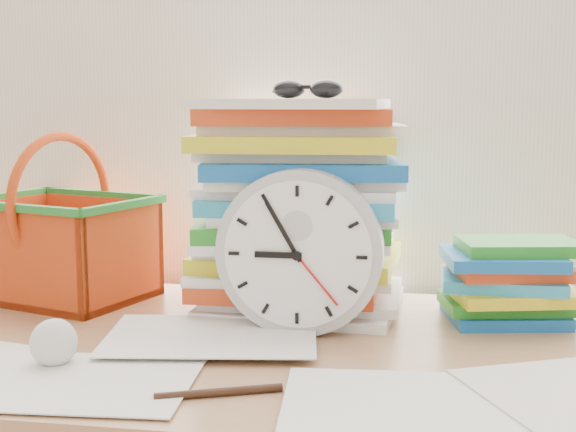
% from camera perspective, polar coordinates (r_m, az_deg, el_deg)
% --- Properties ---
extents(curtain, '(2.40, 0.01, 2.50)m').
position_cam_1_polar(curtain, '(1.58, 0.55, 14.90)').
color(curtain, white).
rests_on(curtain, room_shell).
extents(desk, '(1.40, 0.70, 0.75)m').
position_cam_1_polar(desk, '(1.27, -2.29, -12.09)').
color(desk, '#A5754D').
rests_on(desk, ground).
extents(paper_stack, '(0.38, 0.32, 0.37)m').
position_cam_1_polar(paper_stack, '(1.41, 0.85, 0.79)').
color(paper_stack, white).
rests_on(paper_stack, desk).
extents(clock, '(0.26, 0.05, 0.26)m').
position_cam_1_polar(clock, '(1.26, 0.86, -2.56)').
color(clock, '#B4B4B4').
rests_on(clock, desk).
extents(sunglasses, '(0.17, 0.16, 0.04)m').
position_cam_1_polar(sunglasses, '(1.39, 1.39, 9.01)').
color(sunglasses, black).
rests_on(sunglasses, paper_stack).
extents(book_stack, '(0.26, 0.21, 0.14)m').
position_cam_1_polar(book_stack, '(1.38, 15.45, -4.49)').
color(book_stack, white).
rests_on(book_stack, desk).
extents(basket, '(0.36, 0.31, 0.30)m').
position_cam_1_polar(basket, '(1.54, -15.76, -0.13)').
color(basket, '#E74D16').
rests_on(basket, desk).
extents(crumpled_ball, '(0.07, 0.07, 0.07)m').
position_cam_1_polar(crumpled_ball, '(1.17, -16.34, -8.60)').
color(crumpled_ball, white).
rests_on(crumpled_ball, desk).
extents(pen, '(0.15, 0.07, 0.01)m').
position_cam_1_polar(pen, '(1.03, -4.93, -12.38)').
color(pen, black).
rests_on(pen, desk).
extents(scattered_papers, '(1.26, 0.42, 0.02)m').
position_cam_1_polar(scattered_papers, '(1.25, -2.31, -8.61)').
color(scattered_papers, white).
rests_on(scattered_papers, desk).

